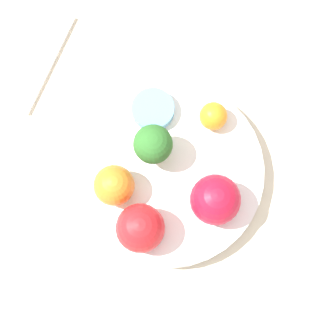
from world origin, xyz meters
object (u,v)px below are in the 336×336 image
object	(u,v)px
orange_front	(114,185)
small_cup	(153,110)
apple_green	(215,200)
napkin	(11,49)
broccoli	(153,145)
orange_back	(213,116)
bowl	(168,172)
apple_red	(140,228)

from	to	relation	value
orange_front	small_cup	size ratio (longest dim) A/B	0.92
apple_green	orange_front	xyz separation A→B (m)	(0.12, 0.00, -0.01)
small_cup	napkin	xyz separation A→B (m)	(0.21, -0.06, -0.03)
broccoli	apple_green	bearing A→B (deg)	148.01
napkin	small_cup	bearing A→B (deg)	163.01
small_cup	napkin	size ratio (longest dim) A/B	0.31
broccoli	apple_green	distance (m)	0.10
apple_green	napkin	bearing A→B (deg)	-29.31
apple_green	orange_back	distance (m)	0.11
bowl	apple_red	size ratio (longest dim) A/B	4.15
broccoli	apple_green	xyz separation A→B (m)	(-0.08, 0.05, -0.01)
bowl	broccoli	xyz separation A→B (m)	(0.02, -0.02, 0.05)
bowl	napkin	xyz separation A→B (m)	(0.24, -0.14, -0.01)
bowl	orange_back	world-z (taller)	orange_back
apple_red	orange_front	xyz separation A→B (m)	(0.04, -0.05, -0.00)
bowl	orange_front	bearing A→B (deg)	30.84
bowl	orange_front	size ratio (longest dim) A/B	4.87
napkin	apple_red	bearing A→B (deg)	135.50
apple_red	orange_front	distance (m)	0.06
orange_front	orange_back	distance (m)	0.15
orange_front	small_cup	distance (m)	0.11
apple_red	napkin	distance (m)	0.31
apple_red	apple_green	size ratio (longest dim) A/B	0.96
broccoli	small_cup	xyz separation A→B (m)	(0.01, -0.05, -0.03)
orange_back	napkin	world-z (taller)	orange_back
apple_green	orange_front	size ratio (longest dim) A/B	1.23
bowl	napkin	distance (m)	0.28
apple_red	orange_back	xyz separation A→B (m)	(-0.06, -0.15, -0.01)
orange_front	napkin	size ratio (longest dim) A/B	0.28
apple_red	small_cup	world-z (taller)	apple_red
apple_green	orange_back	xyz separation A→B (m)	(0.02, -0.11, -0.01)
bowl	small_cup	size ratio (longest dim) A/B	4.47
orange_back	small_cup	size ratio (longest dim) A/B	0.65
apple_green	napkin	distance (m)	0.35
orange_front	orange_back	xyz separation A→B (m)	(-0.10, -0.11, -0.01)
bowl	apple_red	bearing A→B (deg)	76.77
apple_green	broccoli	bearing A→B (deg)	-31.99
orange_back	napkin	distance (m)	0.30
apple_red	orange_front	world-z (taller)	apple_red
orange_front	napkin	bearing A→B (deg)	-43.51
bowl	napkin	size ratio (longest dim) A/B	1.37
orange_front	small_cup	world-z (taller)	orange_front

